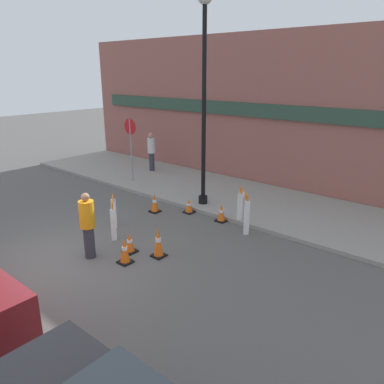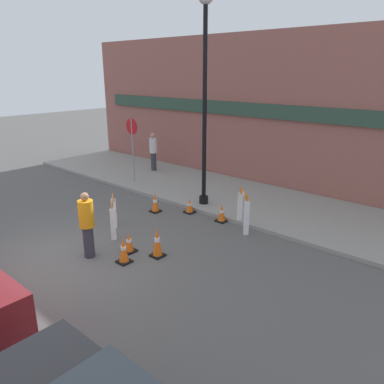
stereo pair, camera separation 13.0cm
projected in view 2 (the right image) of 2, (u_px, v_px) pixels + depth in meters
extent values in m
plane|color=#565451|center=(57.00, 262.00, 8.57)|extent=(60.00, 60.00, 0.00)
cube|color=gray|center=(223.00, 194.00, 13.14)|extent=(18.00, 3.75, 0.11)
cube|color=#93564C|center=(257.00, 111.00, 13.71)|extent=(18.00, 0.12, 5.50)
cube|color=#2D4738|center=(255.00, 110.00, 13.62)|extent=(16.20, 0.10, 0.50)
cylinder|color=black|center=(204.00, 200.00, 11.98)|extent=(0.29, 0.29, 0.24)
cylinder|color=black|center=(205.00, 111.00, 11.12)|extent=(0.13, 0.13, 5.82)
cylinder|color=gray|center=(133.00, 150.00, 14.17)|extent=(0.06, 0.06, 2.35)
cylinder|color=red|center=(132.00, 127.00, 13.89)|extent=(0.60, 0.02, 0.60)
cube|color=white|center=(247.00, 218.00, 9.84)|extent=(0.13, 0.14, 0.94)
cube|color=white|center=(240.00, 208.00, 10.57)|extent=(0.13, 0.14, 0.94)
cube|color=orange|center=(244.00, 194.00, 10.04)|extent=(0.62, 0.59, 0.15)
cube|color=white|center=(244.00, 194.00, 10.04)|extent=(0.20, 0.19, 0.13)
cube|color=white|center=(114.00, 213.00, 10.30)|extent=(0.13, 0.14, 0.85)
cube|color=white|center=(113.00, 225.00, 9.55)|extent=(0.13, 0.14, 0.85)
cube|color=orange|center=(112.00, 201.00, 9.77)|extent=(0.67, 0.56, 0.15)
cube|color=white|center=(112.00, 201.00, 9.77)|extent=(0.22, 0.19, 0.14)
cube|color=black|center=(189.00, 212.00, 11.53)|extent=(0.30, 0.30, 0.04)
cone|color=orange|center=(189.00, 205.00, 11.46)|extent=(0.22, 0.22, 0.42)
cylinder|color=white|center=(189.00, 204.00, 11.45)|extent=(0.13, 0.13, 0.06)
cube|color=black|center=(221.00, 221.00, 10.85)|extent=(0.30, 0.30, 0.04)
cone|color=orange|center=(222.00, 212.00, 10.77)|extent=(0.23, 0.22, 0.49)
cylinder|color=white|center=(222.00, 211.00, 10.76)|extent=(0.13, 0.13, 0.07)
cube|color=black|center=(155.00, 211.00, 11.60)|extent=(0.30, 0.30, 0.04)
cone|color=orange|center=(155.00, 202.00, 11.51)|extent=(0.23, 0.22, 0.57)
cylinder|color=white|center=(155.00, 201.00, 11.50)|extent=(0.13, 0.13, 0.08)
cube|color=black|center=(124.00, 261.00, 8.53)|extent=(0.30, 0.30, 0.04)
cone|color=orange|center=(124.00, 249.00, 8.44)|extent=(0.23, 0.23, 0.59)
cylinder|color=white|center=(123.00, 248.00, 8.43)|extent=(0.13, 0.13, 0.08)
cube|color=black|center=(129.00, 251.00, 9.04)|extent=(0.30, 0.30, 0.04)
cone|color=orange|center=(129.00, 242.00, 8.96)|extent=(0.23, 0.23, 0.45)
cylinder|color=white|center=(129.00, 241.00, 8.96)|extent=(0.13, 0.13, 0.06)
cube|color=black|center=(158.00, 255.00, 8.82)|extent=(0.30, 0.30, 0.04)
cone|color=orange|center=(157.00, 241.00, 8.70)|extent=(0.23, 0.23, 0.71)
cylinder|color=white|center=(157.00, 240.00, 8.69)|extent=(0.13, 0.13, 0.10)
cylinder|color=#33333D|center=(89.00, 242.00, 8.70)|extent=(0.30, 0.30, 0.76)
cylinder|color=orange|center=(86.00, 214.00, 8.48)|extent=(0.42, 0.42, 0.63)
sphere|color=#8E6647|center=(84.00, 197.00, 8.36)|extent=(0.23, 0.23, 0.19)
cylinder|color=#33333D|center=(154.00, 162.00, 15.88)|extent=(0.29, 0.29, 0.76)
cylinder|color=silver|center=(153.00, 145.00, 15.67)|extent=(0.41, 0.41, 0.63)
sphere|color=tan|center=(153.00, 135.00, 15.54)|extent=(0.27, 0.27, 0.21)
cylinder|color=black|center=(14.00, 332.00, 5.81)|extent=(0.60, 0.18, 0.60)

